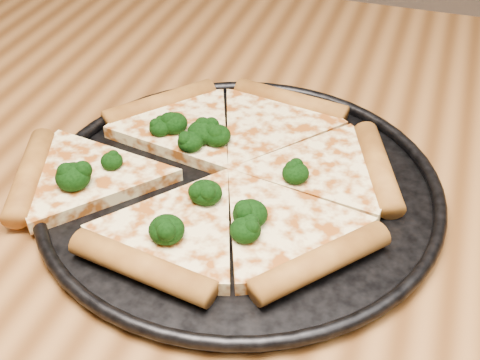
% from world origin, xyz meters
% --- Properties ---
extents(dining_table, '(1.20, 0.90, 0.75)m').
position_xyz_m(dining_table, '(0.00, 0.00, 0.66)').
color(dining_table, brown).
rests_on(dining_table, ground).
extents(pizza_pan, '(0.36, 0.36, 0.02)m').
position_xyz_m(pizza_pan, '(-0.08, -0.01, 0.76)').
color(pizza_pan, black).
rests_on(pizza_pan, dining_table).
extents(pizza, '(0.36, 0.31, 0.02)m').
position_xyz_m(pizza, '(-0.10, -0.01, 0.77)').
color(pizza, '#FFE59C').
rests_on(pizza, pizza_pan).
extents(broccoli_florets, '(0.21, 0.17, 0.02)m').
position_xyz_m(broccoli_florets, '(-0.12, -0.03, 0.78)').
color(broccoli_florets, black).
rests_on(broccoli_florets, pizza).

